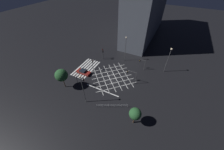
# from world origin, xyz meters

# --- Properties ---
(ground_plane) EXTENTS (200.00, 200.00, 0.00)m
(ground_plane) POSITION_xyz_m (0.00, 0.00, 0.00)
(ground_plane) COLOR black
(road_markings) EXTENTS (14.84, 19.47, 0.01)m
(road_markings) POSITION_xyz_m (0.34, -5.35, 0.00)
(road_markings) COLOR silver
(road_markings) RESTS_ON ground_plane
(office_building) EXTENTS (37.93, 10.06, 28.67)m
(office_building) POSITION_xyz_m (-33.59, -0.01, 14.33)
(office_building) COLOR #4C515B
(office_building) RESTS_ON ground_plane
(traffic_light_sw_main) EXTENTS (0.39, 0.36, 4.02)m
(traffic_light_sw_main) POSITION_xyz_m (-7.35, -7.26, 2.87)
(traffic_light_sw_main) COLOR #424244
(traffic_light_sw_main) RESTS_ON ground_plane
(traffic_light_se_cross) EXTENTS (0.36, 2.66, 3.24)m
(traffic_light_se_cross) POSITION_xyz_m (6.90, -5.97, 2.38)
(traffic_light_se_cross) COLOR #424244
(traffic_light_se_cross) RESTS_ON ground_plane
(traffic_light_sw_cross) EXTENTS (0.36, 0.39, 3.85)m
(traffic_light_sw_cross) POSITION_xyz_m (-6.84, -6.88, 2.75)
(traffic_light_sw_cross) COLOR #424244
(traffic_light_sw_cross) RESTS_ON ground_plane
(traffic_light_nw_cross) EXTENTS (0.36, 1.90, 3.72)m
(traffic_light_nw_cross) POSITION_xyz_m (-7.52, 6.69, 2.71)
(traffic_light_nw_cross) COLOR #424244
(traffic_light_nw_cross) RESTS_ON ground_plane
(traffic_light_median_north) EXTENTS (0.36, 2.73, 4.16)m
(traffic_light_median_north) POSITION_xyz_m (-0.37, 5.73, 3.07)
(traffic_light_median_north) COLOR #424244
(traffic_light_median_north) RESTS_ON ground_plane
(traffic_light_median_south) EXTENTS (0.36, 0.39, 3.86)m
(traffic_light_median_south) POSITION_xyz_m (-0.35, -6.83, 2.76)
(traffic_light_median_south) COLOR #424244
(traffic_light_median_south) RESTS_ON ground_plane
(street_lamp_east) EXTENTS (0.45, 0.45, 8.73)m
(street_lamp_east) POSITION_xyz_m (11.05, -1.73, 5.71)
(street_lamp_east) COLOR #424244
(street_lamp_east) RESTS_ON ground_plane
(street_lamp_west) EXTENTS (0.48, 0.48, 8.87)m
(street_lamp_west) POSITION_xyz_m (-9.63, 0.14, 6.01)
(street_lamp_west) COLOR #424244
(street_lamp_west) RESTS_ON ground_plane
(street_lamp_far) EXTENTS (0.56, 0.56, 8.38)m
(street_lamp_far) POSITION_xyz_m (-9.52, 13.57, 6.16)
(street_lamp_far) COLOR #424244
(street_lamp_far) RESTS_ON ground_plane
(street_tree_near) EXTENTS (2.50, 2.50, 4.71)m
(street_tree_near) POSITION_xyz_m (10.94, 10.58, 3.43)
(street_tree_near) COLOR #473323
(street_tree_near) RESTS_ON ground_plane
(street_tree_far) EXTENTS (3.25, 3.25, 5.97)m
(street_tree_far) POSITION_xyz_m (9.41, -9.81, 4.33)
(street_tree_far) COLOR #473323
(street_tree_far) RESTS_ON ground_plane
(waiting_car) EXTENTS (1.78, 4.48, 1.30)m
(waiting_car) POSITION_xyz_m (2.47, -8.67, 0.61)
(waiting_car) COLOR maroon
(waiting_car) RESTS_ON ground_plane
(pedestrian_railing) EXTENTS (3.34, 6.67, 1.05)m
(pedestrian_railing) POSITION_xyz_m (9.55, 4.75, 0.67)
(pedestrian_railing) COLOR #9EA0A5
(pedestrian_railing) RESTS_ON ground_plane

